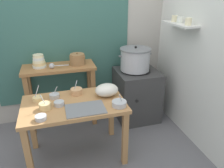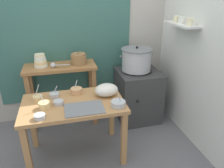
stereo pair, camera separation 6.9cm
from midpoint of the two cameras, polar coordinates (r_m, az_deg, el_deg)
ground_plane at (r=2.71m, az=-5.26°, el=-18.83°), size 9.00×9.00×0.00m
wall_back at (r=3.14m, az=-7.97°, el=13.94°), size 4.40×0.12×2.60m
wall_right at (r=2.79m, az=23.07°, el=10.97°), size 0.30×3.20×2.60m
prep_table at (r=2.41m, az=-9.36°, el=-7.14°), size 1.10×0.66×0.72m
back_shelf_table at (r=3.04m, az=-12.75°, el=0.92°), size 0.96×0.40×0.90m
stove_block at (r=3.24m, az=7.51°, el=-2.89°), size 0.60×0.61×0.78m
steamer_pot at (r=3.04m, az=7.22°, el=6.55°), size 0.48×0.43×0.35m
clay_pot at (r=2.95m, az=-8.26°, el=6.66°), size 0.21×0.21×0.17m
bowl_stack_enamel at (r=2.96m, az=-18.01°, el=5.88°), size 0.17×0.17×0.17m
ladle at (r=2.88m, az=-14.70°, el=4.88°), size 0.25×0.07×0.07m
serving_tray at (r=2.21m, az=-6.55°, el=-6.52°), size 0.40×0.28×0.01m
plastic_bag at (r=2.43m, az=-0.69°, el=-1.60°), size 0.27×0.21×0.15m
prep_bowl_0 at (r=2.23m, az=2.56°, el=-5.24°), size 0.15×0.15×0.16m
prep_bowl_1 at (r=2.29m, az=-16.86°, el=-5.35°), size 0.12×0.12×0.17m
prep_bowl_2 at (r=2.14m, az=-17.96°, el=-8.24°), size 0.11×0.11×0.04m
prep_bowl_3 at (r=2.52m, az=-8.73°, el=-1.77°), size 0.14×0.14×0.16m
prep_bowl_4 at (r=2.32m, az=-13.33°, el=-4.85°), size 0.11×0.11×0.05m
prep_bowl_5 at (r=2.48m, az=-18.53°, el=-3.46°), size 0.11×0.11×0.17m
prep_bowl_6 at (r=2.49m, az=-14.41°, el=-2.84°), size 0.11×0.11×0.14m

